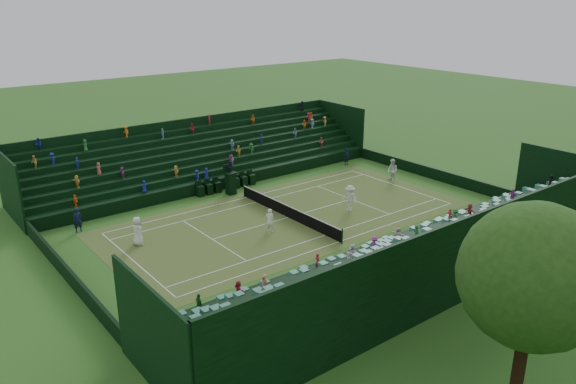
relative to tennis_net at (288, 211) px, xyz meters
name	(u,v)px	position (x,y,z in m)	size (l,w,h in m)	color
ground	(288,218)	(0.00, 0.00, -0.53)	(160.00, 160.00, 0.00)	#336720
court_surface	(288,218)	(0.00, 0.00, -0.52)	(12.97, 26.77, 0.01)	#326E24
perimeter_wall_north	(428,172)	(0.00, 15.88, -0.03)	(17.17, 0.20, 1.00)	black
perimeter_wall_south	(67,273)	(0.00, -15.88, -0.03)	(17.17, 0.20, 1.00)	black
perimeter_wall_east	(372,251)	(8.48, 0.00, -0.03)	(0.20, 31.77, 1.00)	black
perimeter_wall_west	(227,183)	(-8.48, 0.00, -0.03)	(0.20, 31.77, 1.00)	black
north_grandstand	(427,259)	(12.66, 0.00, 1.02)	(6.60, 32.00, 4.90)	black
south_grandstand	(201,160)	(-12.66, 0.00, 1.02)	(6.60, 32.00, 4.90)	black
tennis_net	(288,211)	(0.00, 0.00, 0.00)	(11.67, 0.10, 1.06)	black
umpire_chair	(231,180)	(-7.05, -0.48, 0.66)	(0.88, 0.88, 2.77)	black
courtside_chairs	(226,185)	(-8.09, -0.25, -0.05)	(0.58, 5.55, 1.25)	black
player_near_west	(138,231)	(-2.23, -10.63, 0.45)	(0.95, 0.62, 1.95)	white
player_near_east	(270,220)	(1.29, -2.58, 0.33)	(0.62, 0.41, 1.70)	white
player_far_west	(392,171)	(-1.15, 12.41, 0.49)	(0.99, 0.77, 2.03)	silver
player_far_east	(350,198)	(1.68, 4.59, 0.48)	(1.29, 0.75, 2.00)	white
line_judge_north	(347,156)	(-7.37, 12.85, 0.31)	(0.61, 0.40, 1.66)	black
line_judge_south	(78,220)	(-6.79, -13.00, 0.33)	(0.63, 0.41, 1.72)	black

